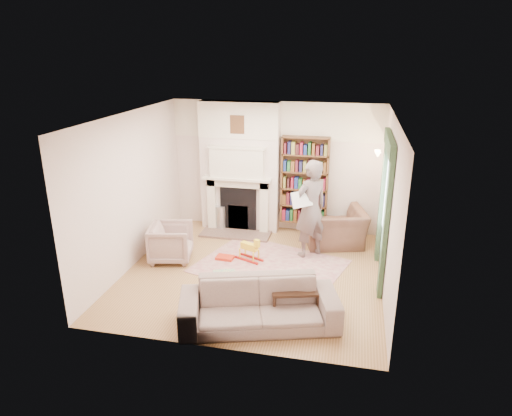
% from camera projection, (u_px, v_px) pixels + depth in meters
% --- Properties ---
extents(floor, '(4.50, 4.50, 0.00)m').
position_uv_depth(floor, '(253.00, 272.00, 8.25)').
color(floor, brown).
rests_on(floor, ground).
extents(ceiling, '(4.50, 4.50, 0.00)m').
position_uv_depth(ceiling, '(253.00, 116.00, 7.32)').
color(ceiling, white).
rests_on(ceiling, wall_back).
extents(wall_back, '(4.50, 0.00, 4.50)m').
position_uv_depth(wall_back, '(276.00, 167.00, 9.86)').
color(wall_back, white).
rests_on(wall_back, floor).
extents(wall_front, '(4.50, 0.00, 4.50)m').
position_uv_depth(wall_front, '(214.00, 254.00, 5.71)').
color(wall_front, white).
rests_on(wall_front, floor).
extents(wall_left, '(0.00, 4.50, 4.50)m').
position_uv_depth(wall_left, '(132.00, 191.00, 8.24)').
color(wall_left, white).
rests_on(wall_left, floor).
extents(wall_right, '(0.00, 4.50, 4.50)m').
position_uv_depth(wall_right, '(389.00, 208.00, 7.34)').
color(wall_right, white).
rests_on(wall_right, floor).
extents(fireplace, '(1.70, 0.58, 2.80)m').
position_uv_depth(fireplace, '(240.00, 168.00, 9.83)').
color(fireplace, white).
rests_on(fireplace, floor).
extents(bookcase, '(1.00, 0.24, 1.85)m').
position_uv_depth(bookcase, '(305.00, 180.00, 9.69)').
color(bookcase, brown).
rests_on(bookcase, floor).
extents(window, '(0.02, 0.90, 1.30)m').
position_uv_depth(window, '(387.00, 198.00, 7.69)').
color(window, silver).
rests_on(window, wall_right).
extents(curtain_left, '(0.07, 0.32, 2.40)m').
position_uv_depth(curtain_left, '(386.00, 226.00, 7.14)').
color(curtain_left, '#2C452C').
rests_on(curtain_left, floor).
extents(curtain_right, '(0.07, 0.32, 2.40)m').
position_uv_depth(curtain_right, '(382.00, 199.00, 8.43)').
color(curtain_right, '#2C452C').
rests_on(curtain_right, floor).
extents(pelmet, '(0.09, 1.70, 0.24)m').
position_uv_depth(pelmet, '(390.00, 143.00, 7.39)').
color(pelmet, '#2C452C').
rests_on(pelmet, wall_right).
extents(wall_sconce, '(0.20, 0.24, 0.24)m').
position_uv_depth(wall_sconce, '(375.00, 157.00, 8.60)').
color(wall_sconce, gold).
rests_on(wall_sconce, wall_right).
extents(rug, '(2.99, 2.61, 0.01)m').
position_uv_depth(rug, '(270.00, 266.00, 8.48)').
color(rug, '#C5B295').
rests_on(rug, floor).
extents(armchair_reading, '(1.41, 1.31, 0.76)m').
position_uv_depth(armchair_reading, '(335.00, 228.00, 9.28)').
color(armchair_reading, '#442C24').
rests_on(armchair_reading, floor).
extents(armchair_left, '(0.92, 0.90, 0.71)m').
position_uv_depth(armchair_left, '(171.00, 242.00, 8.64)').
color(armchair_left, '#BEB09D').
rests_on(armchair_left, floor).
extents(sofa, '(2.45, 1.51, 0.67)m').
position_uv_depth(sofa, '(259.00, 304.00, 6.60)').
color(sofa, gray).
rests_on(sofa, floor).
extents(man_reading, '(0.82, 0.81, 1.91)m').
position_uv_depth(man_reading, '(311.00, 209.00, 8.62)').
color(man_reading, '#5F504C').
rests_on(man_reading, floor).
extents(newspaper, '(0.40, 0.38, 0.29)m').
position_uv_depth(newspaper, '(302.00, 199.00, 8.39)').
color(newspaper, silver).
rests_on(newspaper, man_reading).
extents(coffee_table, '(0.80, 0.62, 0.45)m').
position_uv_depth(coffee_table, '(294.00, 301.00, 6.89)').
color(coffee_table, black).
rests_on(coffee_table, floor).
extents(paraffin_heater, '(0.31, 0.31, 0.55)m').
position_uv_depth(paraffin_heater, '(221.00, 217.00, 10.13)').
color(paraffin_heater, '#B6BABF').
rests_on(paraffin_heater, floor).
extents(rocking_horse, '(0.58, 0.41, 0.47)m').
position_uv_depth(rocking_horse, '(249.00, 249.00, 8.64)').
color(rocking_horse, yellow).
rests_on(rocking_horse, rug).
extents(board_game, '(0.51, 0.51, 0.03)m').
position_uv_depth(board_game, '(224.00, 275.00, 8.10)').
color(board_game, '#DFD74F').
rests_on(board_game, rug).
extents(game_box_lid, '(0.35, 0.24, 0.06)m').
position_uv_depth(game_box_lid, '(225.00, 258.00, 8.74)').
color(game_box_lid, red).
rests_on(game_box_lid, rug).
extents(comic_annuals, '(0.68, 0.63, 0.02)m').
position_uv_depth(comic_annuals, '(260.00, 282.00, 7.86)').
color(comic_annuals, red).
rests_on(comic_annuals, rug).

